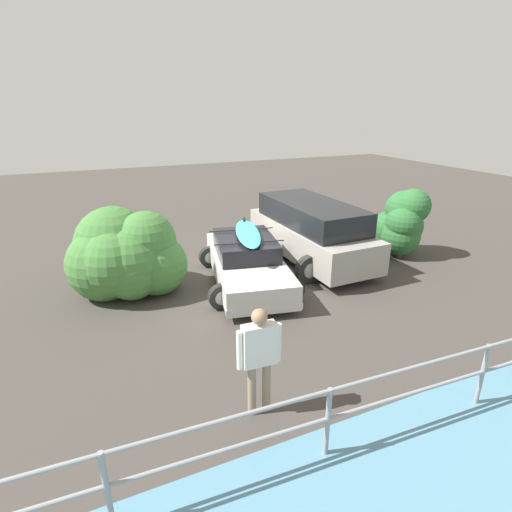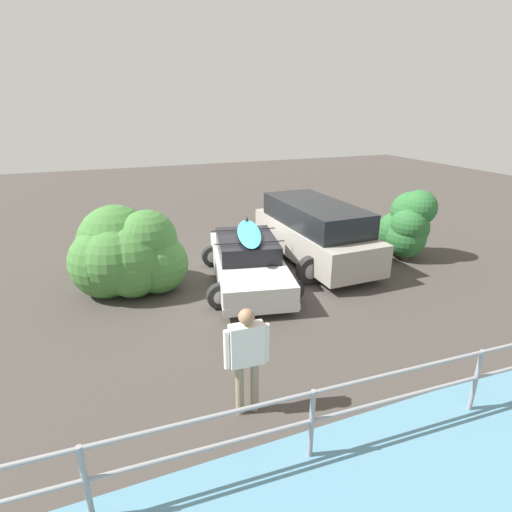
# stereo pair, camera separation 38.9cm
# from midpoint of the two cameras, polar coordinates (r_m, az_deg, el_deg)

# --- Properties ---
(ground_plane) EXTENTS (44.00, 44.00, 0.02)m
(ground_plane) POSITION_cam_midpoint_polar(r_m,az_deg,el_deg) (11.12, 0.28, -2.63)
(ground_plane) COLOR #423D38
(ground_plane) RESTS_ON ground
(sedan_car) EXTENTS (2.80, 4.50, 1.48)m
(sedan_car) POSITION_cam_midpoint_polar(r_m,az_deg,el_deg) (10.44, -0.16, -0.73)
(sedan_car) COLOR silver
(sedan_car) RESTS_ON ground
(suv_car) EXTENTS (2.62, 4.98, 1.78)m
(suv_car) POSITION_cam_midpoint_polar(r_m,az_deg,el_deg) (11.96, 9.19, 3.54)
(suv_car) COLOR #9E998E
(suv_car) RESTS_ON ground
(person_bystander) EXTENTS (0.68, 0.23, 1.76)m
(person_bystander) POSITION_cam_midpoint_polar(r_m,az_deg,el_deg) (5.93, 0.61, -13.62)
(person_bystander) COLOR gray
(person_bystander) RESTS_ON ground
(railing_fence) EXTENTS (10.96, 0.57, 1.06)m
(railing_fence) POSITION_cam_midpoint_polar(r_m,az_deg,el_deg) (5.55, 10.18, -21.08)
(railing_fence) COLOR gray
(railing_fence) RESTS_ON ground
(bush_near_left) EXTENTS (2.83, 2.41, 2.21)m
(bush_near_left) POSITION_cam_midpoint_polar(r_m,az_deg,el_deg) (10.22, -17.00, 0.04)
(bush_near_left) COLOR brown
(bush_near_left) RESTS_ON ground
(bush_near_right) EXTENTS (1.48, 1.66, 2.09)m
(bush_near_right) POSITION_cam_midpoint_polar(r_m,az_deg,el_deg) (12.97, 21.57, 4.12)
(bush_near_right) COLOR brown
(bush_near_right) RESTS_ON ground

